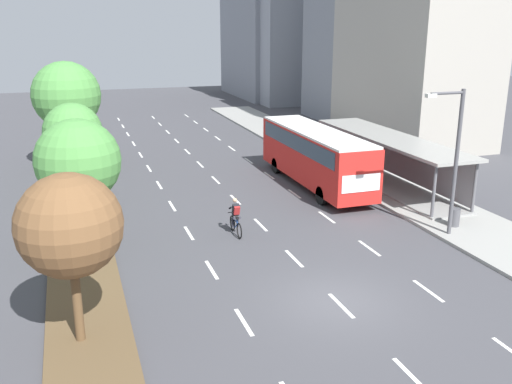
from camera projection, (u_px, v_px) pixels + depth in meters
ground_plane at (337, 301)px, 19.60m from camera, size 140.00×140.00×0.00m
median_strip at (74, 177)px, 35.22m from camera, size 2.60×52.00×0.12m
sidewalk_right at (329, 157)px, 40.56m from camera, size 4.50×52.00×0.15m
lane_divider_left at (154, 176)px, 35.64m from camera, size 0.14×48.68×0.01m
lane_divider_center at (208, 172)px, 36.71m from camera, size 0.14×48.68×0.01m
lane_divider_right at (258, 168)px, 37.77m from camera, size 0.14×48.68×0.01m
bus_shelter at (392, 155)px, 33.00m from camera, size 2.90×13.24×2.86m
bus at (315, 152)px, 33.02m from camera, size 2.54×11.29×3.37m
cyclist at (236, 218)px, 25.61m from camera, size 0.46×1.82×1.71m
median_tree_nearest at (70, 226)px, 15.98m from camera, size 3.06×3.06×5.18m
median_tree_second at (78, 161)px, 22.87m from camera, size 3.48×3.48×5.53m
median_tree_third at (73, 132)px, 29.68m from camera, size 3.08×3.08×5.21m
median_tree_fourth at (66, 96)px, 36.12m from camera, size 4.35×4.35×6.91m
streetlight at (454, 153)px, 24.39m from camera, size 1.91×0.24×6.50m
trash_bin at (454, 217)px, 26.37m from camera, size 0.52×0.52×0.85m
building_far_right at (283, 39)px, 70.60m from camera, size 9.07×15.54×14.97m
building_tall_right at (262, 23)px, 72.76m from camera, size 7.12×15.62×18.71m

